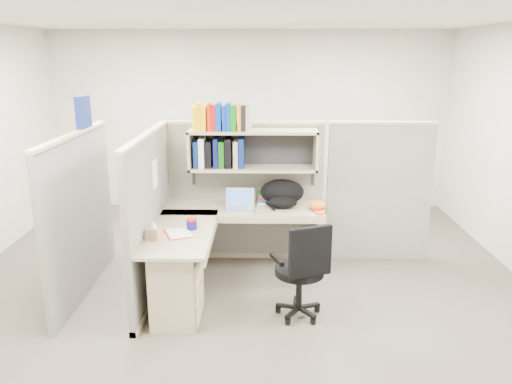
{
  "coord_description": "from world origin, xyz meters",
  "views": [
    {
      "loc": [
        0.22,
        -4.66,
        2.36
      ],
      "look_at": [
        0.14,
        0.25,
        0.99
      ],
      "focal_mm": 35.0,
      "sensor_mm": 36.0,
      "label": 1
    }
  ],
  "objects_px": {
    "laptop": "(239,200)",
    "task_chair": "(301,285)",
    "desk": "(198,263)",
    "snack_canister": "(192,224)",
    "backpack": "(282,194)"
  },
  "relations": [
    {
      "from": "laptop",
      "to": "backpack",
      "type": "distance_m",
      "value": 0.49
    },
    {
      "from": "laptop",
      "to": "snack_canister",
      "type": "distance_m",
      "value": 0.76
    },
    {
      "from": "snack_canister",
      "to": "task_chair",
      "type": "relative_size",
      "value": 0.11
    },
    {
      "from": "desk",
      "to": "snack_canister",
      "type": "relative_size",
      "value": 16.36
    },
    {
      "from": "snack_canister",
      "to": "task_chair",
      "type": "distance_m",
      "value": 1.19
    },
    {
      "from": "backpack",
      "to": "snack_canister",
      "type": "xyz_separation_m",
      "value": [
        -0.9,
        -0.76,
        -0.09
      ]
    },
    {
      "from": "desk",
      "to": "laptop",
      "type": "xyz_separation_m",
      "value": [
        0.37,
        0.75,
        0.4
      ]
    },
    {
      "from": "laptop",
      "to": "task_chair",
      "type": "height_order",
      "value": "laptop"
    },
    {
      "from": "desk",
      "to": "backpack",
      "type": "distance_m",
      "value": 1.3
    },
    {
      "from": "task_chair",
      "to": "desk",
      "type": "bearing_deg",
      "value": 165.9
    },
    {
      "from": "backpack",
      "to": "task_chair",
      "type": "xyz_separation_m",
      "value": [
        0.14,
        -1.14,
        -0.54
      ]
    },
    {
      "from": "laptop",
      "to": "task_chair",
      "type": "distance_m",
      "value": 1.27
    },
    {
      "from": "desk",
      "to": "task_chair",
      "type": "distance_m",
      "value": 1.0
    },
    {
      "from": "desk",
      "to": "backpack",
      "type": "xyz_separation_m",
      "value": [
        0.83,
        0.9,
        0.43
      ]
    },
    {
      "from": "laptop",
      "to": "snack_canister",
      "type": "relative_size",
      "value": 2.89
    }
  ]
}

